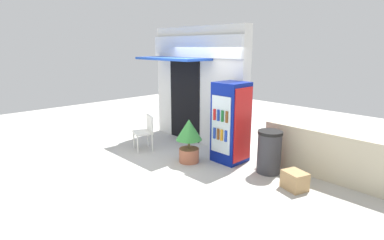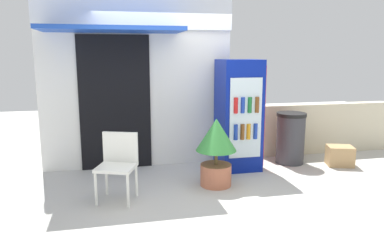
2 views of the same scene
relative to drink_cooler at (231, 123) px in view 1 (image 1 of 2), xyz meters
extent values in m
plane|color=beige|center=(-1.01, -0.83, -0.89)|extent=(16.00, 16.00, 0.00)
cube|color=silver|center=(-1.58, 0.57, 0.62)|extent=(3.09, 0.30, 3.01)
cube|color=white|center=(-1.58, 0.38, 1.62)|extent=(3.09, 0.08, 0.54)
cube|color=#1E47B2|center=(-1.95, -0.01, 1.32)|extent=(2.03, 0.87, 0.06)
cube|color=black|center=(-1.95, 0.41, 0.19)|extent=(1.13, 0.03, 2.16)
cube|color=navy|center=(-0.01, 0.01, 0.00)|extent=(0.64, 0.64, 1.78)
cube|color=silver|center=(-0.01, -0.32, 0.00)|extent=(0.51, 0.02, 1.24)
cube|color=red|center=(0.32, 0.01, 0.00)|extent=(0.02, 0.58, 1.60)
cylinder|color=#1938A5|center=(-0.17, -0.34, -0.21)|extent=(0.06, 0.06, 0.24)
cylinder|color=brown|center=(-0.06, -0.34, -0.21)|extent=(0.06, 0.06, 0.24)
cylinder|color=orange|center=(0.04, -0.34, -0.21)|extent=(0.06, 0.06, 0.24)
cylinder|color=#1938A5|center=(0.15, -0.34, -0.21)|extent=(0.06, 0.06, 0.24)
cylinder|color=red|center=(-0.18, -0.34, 0.21)|extent=(0.06, 0.06, 0.24)
cylinder|color=#1938A5|center=(-0.07, -0.34, 0.21)|extent=(0.06, 0.06, 0.24)
cylinder|color=#196B2D|center=(0.05, -0.34, 0.21)|extent=(0.06, 0.06, 0.24)
cylinder|color=brown|center=(0.16, -0.34, 0.21)|extent=(0.06, 0.06, 0.24)
cylinder|color=white|center=(-2.24, -1.08, -0.68)|extent=(0.04, 0.04, 0.42)
cylinder|color=white|center=(-1.85, -1.22, -0.68)|extent=(0.04, 0.04, 0.42)
cylinder|color=white|center=(-2.11, -0.74, -0.68)|extent=(0.04, 0.04, 0.42)
cylinder|color=white|center=(-1.72, -0.88, -0.68)|extent=(0.04, 0.04, 0.42)
cube|color=white|center=(-1.98, -0.98, -0.44)|extent=(0.58, 0.55, 0.04)
cube|color=white|center=(-1.92, -0.80, -0.22)|extent=(0.45, 0.20, 0.40)
cylinder|color=#BC6B4C|center=(-0.59, -0.71, -0.73)|extent=(0.44, 0.44, 0.31)
cylinder|color=brown|center=(-0.59, -0.71, -0.47)|extent=(0.05, 0.05, 0.21)
cone|color=#388C3D|center=(-0.59, -0.71, -0.14)|extent=(0.58, 0.58, 0.46)
cylinder|color=#38383D|center=(0.97, 0.06, -0.48)|extent=(0.47, 0.47, 0.82)
cylinder|color=black|center=(0.97, 0.06, -0.04)|extent=(0.50, 0.50, 0.06)
cube|color=beige|center=(1.93, 0.59, -0.42)|extent=(2.67, 0.23, 0.94)
cube|color=tan|center=(1.72, -0.26, -0.72)|extent=(0.49, 0.44, 0.33)
camera|label=1|loc=(4.16, -5.15, 1.64)|focal=28.82mm
camera|label=2|loc=(-1.98, -5.48, 0.98)|focal=33.80mm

